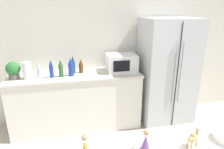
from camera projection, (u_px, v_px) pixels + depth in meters
The scene contains 15 objects.
wall_back at pixel (95, 48), 3.43m from camera, with size 8.00×0.06×2.55m.
back_counter at pixel (77, 101), 3.32m from camera, with size 2.08×0.63×0.93m.
refrigerator at pixel (166, 72), 3.41m from camera, with size 0.86×0.73×1.79m.
potted_plant at pixel (13, 70), 2.92m from camera, with size 0.20×0.20×0.26m.
paper_towel_roll at pixel (27, 70), 2.93m from camera, with size 0.12×0.12×0.26m.
microwave at pixel (121, 63), 3.28m from camera, with size 0.48×0.37×0.28m.
back_bottle_0 at pixel (71, 67), 3.06m from camera, with size 0.08×0.08×0.29m.
back_bottle_1 at pixel (51, 69), 2.99m from camera, with size 0.06×0.06×0.28m.
back_bottle_2 at pixel (61, 68), 3.02m from camera, with size 0.07×0.07×0.28m.
back_bottle_3 at pixel (39, 70), 3.00m from camera, with size 0.07×0.07×0.25m.
back_bottle_4 at pixel (81, 66), 3.21m from camera, with size 0.07×0.07×0.23m.
back_bottle_5 at pixel (73, 65), 3.18m from camera, with size 0.07×0.07×0.29m.
camel_figurine at pixel (193, 138), 1.42m from camera, with size 0.12×0.09×0.15m.
wise_man_figurine_blue at pixel (85, 147), 1.35m from camera, with size 0.07×0.07×0.17m.
wise_man_figurine_crimson at pixel (146, 141), 1.41m from camera, with size 0.07×0.07×0.16m.
Camera 1 is at (-0.40, -0.65, 1.95)m, focal length 32.00 mm.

